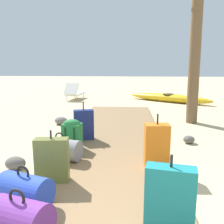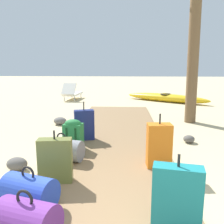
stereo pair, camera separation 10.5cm
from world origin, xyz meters
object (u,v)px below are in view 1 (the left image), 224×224
lounge_chair (75,93)px  kayak (168,98)px  suitcase_teal (170,200)px  duffel_bag_blue (24,191)px  suitcase_orange (157,146)px  duffel_bag_grey (60,149)px  suitcase_olive (52,160)px  backpack_green (72,133)px  duffel_bag_purple (19,222)px  suitcase_navy (84,125)px

lounge_chair → kayak: 4.29m
suitcase_teal → lounge_chair: suitcase_teal is taller
suitcase_teal → duffel_bag_blue: suitcase_teal is taller
suitcase_orange → lounge_chair: (-2.99, 7.56, -0.08)m
suitcase_orange → duffel_bag_grey: suitcase_orange is taller
suitcase_olive → backpack_green: suitcase_olive is taller
duffel_bag_blue → backpack_green: bearing=87.4°
suitcase_olive → duffel_bag_grey: bearing=98.8°
duffel_bag_purple → suitcase_navy: suitcase_navy is taller
duffel_bag_purple → kayak: size_ratio=0.17×
suitcase_orange → duffel_bag_blue: (-1.53, -1.16, -0.15)m
suitcase_navy → suitcase_olive: size_ratio=1.14×
suitcase_navy → duffel_bag_grey: bearing=-99.5°
suitcase_navy → suitcase_teal: suitcase_navy is taller
suitcase_teal → backpack_green: (-1.40, 2.15, -0.03)m
suitcase_olive → backpack_green: bearing=91.5°
backpack_green → kayak: size_ratio=0.16×
duffel_bag_purple → duffel_bag_blue: 0.56m
duffel_bag_blue → lounge_chair: size_ratio=0.40×
duffel_bag_purple → lounge_chair: (-1.65, 9.24, 0.05)m
duffel_bag_blue → lounge_chair: 8.84m
duffel_bag_purple → suitcase_teal: size_ratio=0.78×
duffel_bag_blue → lounge_chair: bearing=99.5°
kayak → duffel_bag_grey: bearing=-111.9°
duffel_bag_purple → kayak: bearing=73.5°
suitcase_orange → suitcase_teal: size_ratio=1.08×
backpack_green → lounge_chair: lounge_chair is taller
duffel_bag_grey → backpack_green: size_ratio=1.33×
suitcase_orange → suitcase_olive: 1.52m
suitcase_navy → kayak: (2.63, 5.88, -0.21)m
duffel_bag_purple → backpack_green: size_ratio=1.06×
kayak → lounge_chair: bearing=174.6°
backpack_green → duffel_bag_blue: size_ratio=0.87×
duffel_bag_purple → lounge_chair: lounge_chair is taller
suitcase_olive → suitcase_navy: bearing=87.9°
duffel_bag_grey → suitcase_teal: 2.22m
lounge_chair → duffel_bag_purple: bearing=-79.9°
suitcase_orange → backpack_green: suitcase_orange is taller
duffel_bag_purple → suitcase_olive: 1.13m
suitcase_olive → suitcase_teal: 1.64m
backpack_green → duffel_bag_blue: (-0.08, -1.84, -0.11)m
suitcase_navy → suitcase_teal: size_ratio=1.05×
suitcase_orange → suitcase_navy: size_ratio=1.03×
duffel_bag_grey → duffel_bag_blue: duffel_bag_blue is taller
suitcase_orange → suitcase_teal: bearing=-91.7°
suitcase_olive → duffel_bag_purple: bearing=-86.3°
suitcase_olive → suitcase_orange: bearing=21.7°
suitcase_navy → duffel_bag_blue: bearing=-94.4°
suitcase_olive → duffel_bag_blue: suitcase_olive is taller
duffel_bag_purple → kayak: (2.62, 8.84, -0.10)m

